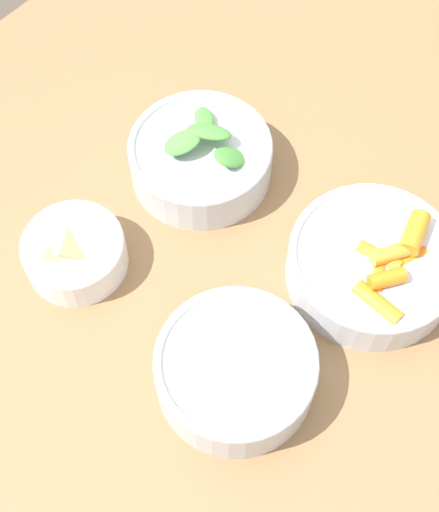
{
  "coord_description": "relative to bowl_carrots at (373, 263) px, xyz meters",
  "views": [
    {
      "loc": [
        0.4,
        0.24,
        1.49
      ],
      "look_at": [
        0.08,
        -0.02,
        0.78
      ],
      "focal_mm": 50.0,
      "sensor_mm": 36.0,
      "label": 1
    }
  ],
  "objects": [
    {
      "name": "ground_plane",
      "position": [
        0.02,
        -0.13,
        -0.78
      ],
      "size": [
        10.0,
        10.0,
        0.0
      ],
      "primitive_type": "plane",
      "color": "#4C4238"
    },
    {
      "name": "dining_table",
      "position": [
        0.02,
        -0.13,
        -0.13
      ],
      "size": [
        1.16,
        1.07,
        0.75
      ],
      "color": "olive",
      "rests_on": "ground_plane"
    },
    {
      "name": "bowl_carrots",
      "position": [
        0.0,
        0.0,
        0.0
      ],
      "size": [
        0.2,
        0.2,
        0.07
      ],
      "color": "silver",
      "rests_on": "dining_table"
    },
    {
      "name": "bowl_greens",
      "position": [
        0.01,
        -0.25,
        0.0
      ],
      "size": [
        0.18,
        0.18,
        0.09
      ],
      "color": "silver",
      "rests_on": "dining_table"
    },
    {
      "name": "bowl_beans_hotdog",
      "position": [
        0.2,
        -0.04,
        0.0
      ],
      "size": [
        0.17,
        0.17,
        0.06
      ],
      "color": "silver",
      "rests_on": "dining_table"
    },
    {
      "name": "bowl_cookies",
      "position": [
        0.2,
        -0.28,
        -0.0
      ],
      "size": [
        0.12,
        0.12,
        0.05
      ],
      "color": "white",
      "rests_on": "dining_table"
    }
  ]
}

